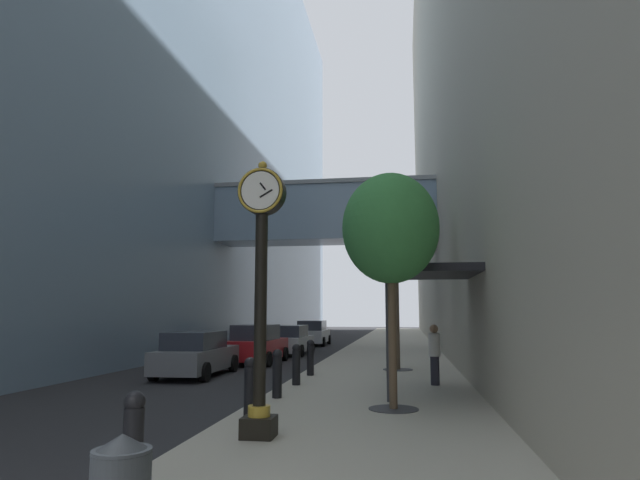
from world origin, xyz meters
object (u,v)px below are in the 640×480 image
bollard_sixth (310,357)px  car_grey_far (196,354)px  pedestrian_walking (434,353)px  bollard_third (250,385)px  street_clock (261,281)px  bollard_fourth (277,372)px  car_white_trailing (313,333)px  car_red_near (257,345)px  car_silver_mid (291,340)px  street_tree_near (390,229)px  bollard_fifth (296,363)px  street_tree_mid_near (395,226)px  bollard_nearest (133,440)px

bollard_sixth → car_grey_far: car_grey_far is taller
pedestrian_walking → bollard_third: bearing=-126.3°
street_clock → bollard_fourth: (-0.69, 4.27, -2.04)m
street_clock → car_white_trailing: 28.60m
bollard_fourth → car_grey_far: car_grey_far is taller
bollard_fourth → car_red_near: size_ratio=0.28×
car_silver_mid → bollard_sixth: bearing=-74.5°
car_silver_mid → car_grey_far: (-1.34, -10.00, 0.00)m
street_tree_near → car_red_near: 13.43m
pedestrian_walking → car_white_trailing: (-7.17, 20.96, -0.26)m
bollard_fifth → bollard_sixth: (0.00, 2.46, 0.00)m
bollard_third → car_silver_mid: (-2.85, 17.70, 0.00)m
bollard_fourth → bollard_fifth: size_ratio=1.00×
pedestrian_walking → car_grey_far: size_ratio=0.38×
car_red_near → car_silver_mid: (0.49, 5.00, -0.06)m
bollard_fourth → car_grey_far: size_ratio=0.26×
bollard_third → street_tree_mid_near: 11.15m
bollard_third → pedestrian_walking: 6.84m
bollard_third → bollard_sixth: size_ratio=1.00×
car_white_trailing → street_tree_mid_near: bearing=-70.3°
bollard_fourth → street_tree_mid_near: 9.11m
car_silver_mid → car_white_trailing: size_ratio=0.92×
car_red_near → car_white_trailing: bearing=89.1°
pedestrian_walking → bollard_sixth: bearing=155.1°
bollard_nearest → bollard_third: size_ratio=1.00×
bollard_fifth → car_white_trailing: 21.77m
bollard_third → bollard_fifth: (0.00, 4.92, 0.00)m
street_tree_near → car_white_trailing: street_tree_near is taller
car_silver_mid → car_grey_far: size_ratio=0.91×
street_tree_near → pedestrian_walking: street_tree_near is taller
pedestrian_walking → car_silver_mid: 14.01m
car_silver_mid → car_white_trailing: car_white_trailing is taller
bollard_fifth → street_tree_mid_near: street_tree_mid_near is taller
street_tree_mid_near → car_grey_far: bearing=-164.6°
bollard_fifth → street_tree_near: street_tree_near is taller
street_tree_near → bollard_sixth: bearing=115.5°
bollard_fourth → pedestrian_walking: 5.07m
street_clock → street_tree_near: 4.03m
street_clock → car_grey_far: (-4.88, 9.50, -2.03)m
bollard_sixth → car_silver_mid: (-2.85, 10.31, 0.00)m
bollard_nearest → street_tree_near: 7.64m
bollard_third → bollard_fourth: bearing=90.0°
car_grey_far → car_white_trailing: (1.06, 18.77, 0.05)m
bollard_nearest → bollard_fifth: same height
car_red_near → car_grey_far: size_ratio=0.93×
bollard_nearest → car_red_near: size_ratio=0.28×
bollard_nearest → pedestrian_walking: size_ratio=0.68×
bollard_sixth → car_red_near: bearing=122.2°
bollard_nearest → car_silver_mid: 22.80m
car_grey_far → car_silver_mid: bearing=82.4°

